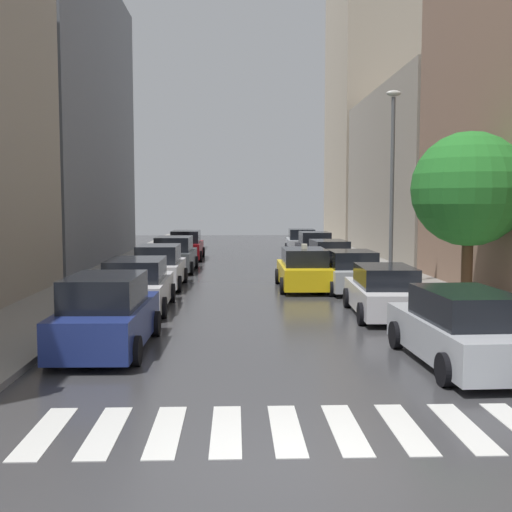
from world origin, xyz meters
The scene contains 21 objects.
ground_plane centered at (0.00, 24.00, -0.02)m, with size 28.00×72.00×0.04m, color #3A3A3C.
sidewalk_left centered at (-6.50, 24.00, 0.07)m, with size 3.00×72.00×0.15m, color gray.
sidewalk_right centered at (6.50, 24.00, 0.07)m, with size 3.00×72.00×0.15m, color gray.
crosswalk_stripes centered at (0.00, 1.38, 0.01)m, with size 7.65×2.20×0.01m.
building_left_mid centered at (-11.00, 28.78, 8.25)m, with size 6.00×19.00×16.50m, color slate.
building_right_mid centered at (11.00, 31.71, 5.24)m, with size 6.00×18.21×10.48m, color #9E9384.
building_right_far centered at (11.00, 47.96, 12.12)m, with size 6.00×12.28×24.24m, color #B2A38C.
parked_car_left_nearest centered at (-3.73, 6.70, 0.82)m, with size 2.05×4.61×1.77m.
parked_car_left_second centered at (-3.89, 12.24, 0.78)m, with size 2.20×4.79×1.66m.
parked_car_left_third centered at (-3.82, 17.68, 0.81)m, with size 2.01×4.49×1.73m.
parked_car_left_fourth centered at (-3.78, 23.71, 0.82)m, with size 2.17×4.65×1.76m.
parked_car_left_fifth centered at (-3.71, 30.43, 0.82)m, with size 2.07×4.71×1.77m.
parked_car_right_nearest centered at (3.98, 5.07, 0.76)m, with size 2.15×4.79×1.61m.
parked_car_right_second centered at (3.73, 10.91, 0.73)m, with size 2.14×4.64×1.54m.
parked_car_right_third centered at (3.71, 16.27, 0.75)m, with size 2.13×4.08×1.59m.
parked_car_right_fourth centered at (3.73, 22.24, 0.77)m, with size 2.14×4.62×1.65m.
parked_car_right_fifth centered at (3.75, 27.85, 0.83)m, with size 2.03×4.19×1.80m.
parked_car_right_sixth centered at (3.72, 34.52, 0.79)m, with size 2.23×4.47×1.69m.
taxi_midroad centered at (1.97, 17.07, 0.77)m, with size 2.10×4.71×1.81m.
street_tree_right centered at (6.76, 12.27, 3.85)m, with size 3.68×3.68×5.55m.
lamp_post_right centered at (5.55, 17.42, 4.55)m, with size 0.60×0.28×7.73m.
Camera 1 is at (-0.76, -7.85, 3.40)m, focal length 44.33 mm.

